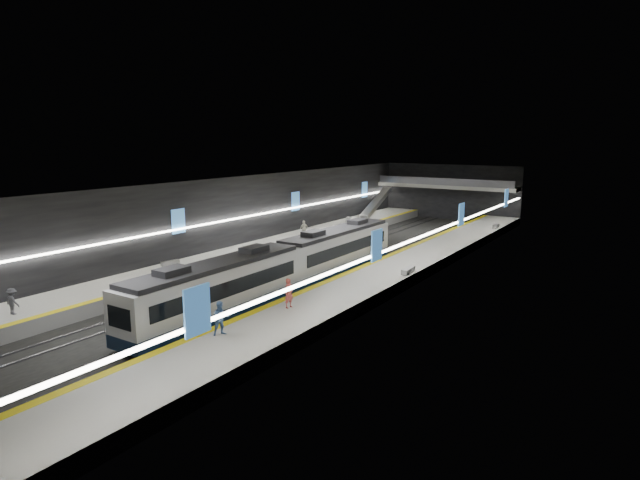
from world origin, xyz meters
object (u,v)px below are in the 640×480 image
Objects in this scene: bench_right_near at (408,271)px; passenger_right_b at (221,319)px; bench_right_far at (496,226)px; passenger_left_b at (12,302)px; train at (286,265)px; bench_left_near at (170,263)px; escalator at (376,202)px; passenger_right_a at (289,293)px; passenger_left_a at (304,229)px; bench_left_far at (348,219)px.

passenger_right_b is (-3.11, -18.46, 0.74)m from bench_right_near.
passenger_left_b is at bearing -112.20° from bench_right_far.
train is 18.62× the size of bench_left_near.
escalator is 4.13× the size of passenger_right_a.
bench_right_far is at bearing 76.11° from bench_left_near.
passenger_right_b is at bearing -71.00° from train.
escalator is at bearing 29.74° from passenger_right_a.
passenger_left_a is (2.16, 17.19, 0.73)m from bench_left_near.
train is 15.51× the size of passenger_right_a.
train is 36.03m from escalator.
bench_right_near is 1.07× the size of bench_right_far.
passenger_left_b is (-16.47, -22.92, 0.61)m from bench_right_near.
bench_left_far is 28.00m from bench_right_near.
passenger_left_b reaches higher than bench_left_near.
escalator reaches higher than bench_left_near.
train is 11.97m from passenger_right_b.
train is 18.40m from passenger_left_b.
bench_left_near is at bearing -113.43° from bench_left_far.
train is 16.54× the size of bench_left_far.
train is 18.26m from passenger_left_a.
escalator is 4.22× the size of bench_right_near.
bench_right_near is at bearing 83.72° from passenger_left_a.
escalator is at bearing 118.54° from bench_right_near.
bench_left_near is at bearing -158.20° from bench_right_near.
bench_right_near is at bearing -93.62° from bench_right_far.
escalator reaches higher than bench_left_far.
passenger_right_a reaches higher than bench_left_far.
bench_left_far is at bearing 34.36° from passenger_right_a.
passenger_right_b reaches higher than bench_left_far.
escalator is at bearing 106.12° from train.
passenger_right_a is at bearing -106.01° from bench_right_near.
bench_right_far is 1.06× the size of passenger_left_b.
passenger_right_a is at bearing 54.10° from passenger_left_a.
bench_right_far is at bearing 86.96° from bench_right_near.
bench_left_near is 0.89× the size of bench_left_far.
passenger_right_b reaches higher than bench_left_near.
bench_right_far is at bearing -3.69° from escalator.
train is 17.92× the size of passenger_left_b.
train is 15.45× the size of passenger_right_b.
train is 6.76m from passenger_right_a.
passenger_left_b is at bearing 137.67° from passenger_right_a.
escalator reaches higher than passenger_left_a.
passenger_right_a reaches higher than bench_left_near.
bench_right_far is (17.94, 4.94, -0.01)m from bench_left_far.
bench_left_far is 37.15m from passenger_right_a.
passenger_right_a is at bearing -51.84° from train.
passenger_left_a reaches higher than bench_right_far.
escalator reaches higher than passenger_right_a.
train is at bearing -73.88° from escalator.
bench_left_far is (0.37, 30.02, 0.02)m from bench_left_near.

